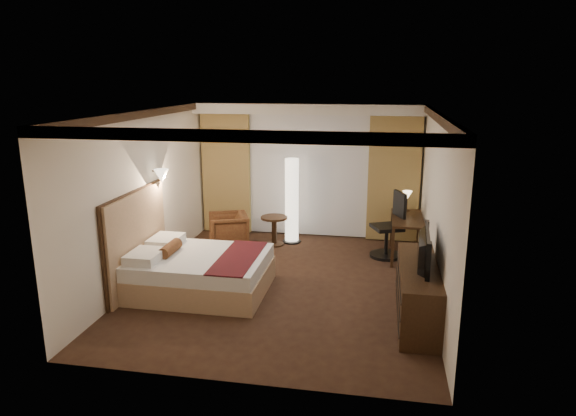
% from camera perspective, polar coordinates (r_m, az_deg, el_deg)
% --- Properties ---
extents(floor, '(4.50, 5.50, 0.01)m').
position_cam_1_polar(floor, '(8.23, -0.51, -8.47)').
color(floor, '#311C13').
rests_on(floor, ground).
extents(ceiling, '(4.50, 5.50, 0.01)m').
position_cam_1_polar(ceiling, '(7.60, -0.55, 10.65)').
color(ceiling, white).
rests_on(ceiling, back_wall).
extents(back_wall, '(4.50, 0.02, 2.70)m').
position_cam_1_polar(back_wall, '(10.46, 2.32, 4.19)').
color(back_wall, white).
rests_on(back_wall, floor).
extents(left_wall, '(0.02, 5.50, 2.70)m').
position_cam_1_polar(left_wall, '(8.51, -15.58, 1.32)').
color(left_wall, white).
rests_on(left_wall, floor).
extents(right_wall, '(0.02, 5.50, 2.70)m').
position_cam_1_polar(right_wall, '(7.72, 16.11, -0.02)').
color(right_wall, white).
rests_on(right_wall, floor).
extents(crown_molding, '(4.50, 5.50, 0.12)m').
position_cam_1_polar(crown_molding, '(7.61, -0.55, 10.20)').
color(crown_molding, black).
rests_on(crown_molding, ceiling).
extents(soffit, '(4.50, 0.50, 0.20)m').
position_cam_1_polar(soffit, '(10.07, 2.19, 10.96)').
color(soffit, white).
rests_on(soffit, ceiling).
extents(curtain_sheer, '(2.48, 0.04, 2.45)m').
position_cam_1_polar(curtain_sheer, '(10.40, 2.25, 3.57)').
color(curtain_sheer, silver).
rests_on(curtain_sheer, back_wall).
extents(curtain_left_drape, '(1.00, 0.14, 2.45)m').
position_cam_1_polar(curtain_left_drape, '(10.71, -6.85, 3.79)').
color(curtain_left_drape, '#A27D4A').
rests_on(curtain_left_drape, back_wall).
extents(curtain_right_drape, '(1.00, 0.14, 2.45)m').
position_cam_1_polar(curtain_right_drape, '(10.25, 11.67, 3.12)').
color(curtain_right_drape, '#A27D4A').
rests_on(curtain_right_drape, back_wall).
extents(wall_sconce, '(0.24, 0.24, 0.24)m').
position_cam_1_polar(wall_sconce, '(8.66, -13.87, 3.48)').
color(wall_sconce, white).
rests_on(wall_sconce, left_wall).
extents(bed, '(2.00, 1.56, 0.58)m').
position_cam_1_polar(bed, '(8.00, -9.65, -7.12)').
color(bed, white).
rests_on(bed, floor).
extents(headboard, '(0.12, 1.86, 1.50)m').
position_cam_1_polar(headboard, '(8.24, -16.40, -3.49)').
color(headboard, tan).
rests_on(headboard, floor).
extents(armchair, '(0.88, 0.90, 0.73)m').
position_cam_1_polar(armchair, '(9.94, -6.65, -2.29)').
color(armchair, '#492216').
rests_on(armchair, floor).
extents(side_table, '(0.52, 0.52, 0.57)m').
position_cam_1_polar(side_table, '(10.01, -1.54, -2.54)').
color(side_table, black).
rests_on(side_table, floor).
extents(floor_lamp, '(0.36, 0.36, 1.69)m').
position_cam_1_polar(floor_lamp, '(10.03, 0.43, 0.81)').
color(floor_lamp, white).
rests_on(floor_lamp, floor).
extents(desk, '(0.55, 1.26, 0.75)m').
position_cam_1_polar(desk, '(9.55, 13.00, -3.19)').
color(desk, black).
rests_on(desk, floor).
extents(desk_lamp, '(0.18, 0.18, 0.34)m').
position_cam_1_polar(desk_lamp, '(9.87, 13.07, 0.66)').
color(desk_lamp, '#FFD899').
rests_on(desk_lamp, desk).
extents(office_chair, '(0.77, 0.77, 1.21)m').
position_cam_1_polar(office_chair, '(9.43, 10.95, -1.85)').
color(office_chair, black).
rests_on(office_chair, floor).
extents(dresser, '(0.50, 1.95, 0.76)m').
position_cam_1_polar(dresser, '(7.22, 14.19, -9.02)').
color(dresser, black).
rests_on(dresser, floor).
extents(television, '(0.70, 1.15, 0.15)m').
position_cam_1_polar(television, '(6.97, 14.29, -3.70)').
color(television, black).
rests_on(television, dresser).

